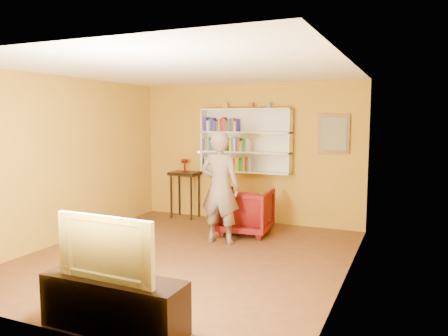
{
  "coord_description": "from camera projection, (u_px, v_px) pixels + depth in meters",
  "views": [
    {
      "loc": [
        3.0,
        -5.49,
        2.02
      ],
      "look_at": [
        0.25,
        0.75,
        1.25
      ],
      "focal_mm": 35.0,
      "sensor_mm": 36.0,
      "label": 1
    }
  ],
  "objects": [
    {
      "name": "room_shell",
      "position": [
        187.0,
        189.0,
        6.31
      ],
      "size": [
        5.3,
        5.8,
        2.88
      ],
      "color": "#4E2D19",
      "rests_on": "ground"
    },
    {
      "name": "bookshelf",
      "position": [
        247.0,
        141.0,
        8.43
      ],
      "size": [
        1.8,
        0.29,
        1.23
      ],
      "color": "silver",
      "rests_on": "room_shell"
    },
    {
      "name": "books_row_lower",
      "position": [
        228.0,
        164.0,
        8.53
      ],
      "size": [
        1.0,
        0.19,
        0.27
      ],
      "color": "black",
      "rests_on": "bookshelf"
    },
    {
      "name": "books_row_middle",
      "position": [
        228.0,
        145.0,
        8.49
      ],
      "size": [
        0.99,
        0.19,
        0.27
      ],
      "color": "#58297B",
      "rests_on": "bookshelf"
    },
    {
      "name": "books_row_upper",
      "position": [
        221.0,
        125.0,
        8.5
      ],
      "size": [
        0.74,
        0.18,
        0.27
      ],
      "color": "#58297B",
      "rests_on": "bookshelf"
    },
    {
      "name": "ornament_left",
      "position": [
        226.0,
        106.0,
        8.47
      ],
      "size": [
        0.09,
        0.09,
        0.12
      ],
      "primitive_type": "cube",
      "color": "#BC8635",
      "rests_on": "bookshelf"
    },
    {
      "name": "ornament_centre",
      "position": [
        252.0,
        105.0,
        8.26
      ],
      "size": [
        0.08,
        0.08,
        0.11
      ],
      "primitive_type": "cube",
      "color": "maroon",
      "rests_on": "bookshelf"
    },
    {
      "name": "ornament_right",
      "position": [
        269.0,
        106.0,
        8.12
      ],
      "size": [
        0.07,
        0.07,
        0.09
      ],
      "primitive_type": "cube",
      "color": "slate",
      "rests_on": "bookshelf"
    },
    {
      "name": "framed_painting",
      "position": [
        334.0,
        134.0,
        7.8
      ],
      "size": [
        0.55,
        0.05,
        0.7
      ],
      "color": "#573719",
      "rests_on": "room_shell"
    },
    {
      "name": "console_table",
      "position": [
        185.0,
        180.0,
        8.89
      ],
      "size": [
        0.58,
        0.44,
        0.94
      ],
      "color": "black",
      "rests_on": "ground"
    },
    {
      "name": "ruby_lustre",
      "position": [
        185.0,
        162.0,
        8.85
      ],
      "size": [
        0.17,
        0.17,
        0.27
      ],
      "color": "maroon",
      "rests_on": "console_table"
    },
    {
      "name": "armchair",
      "position": [
        246.0,
        211.0,
        7.66
      ],
      "size": [
        0.91,
        0.94,
        0.8
      ],
      "primitive_type": "imported",
      "rotation": [
        0.0,
        0.0,
        3.22
      ],
      "color": "#49050A",
      "rests_on": "ground"
    },
    {
      "name": "person",
      "position": [
        220.0,
        188.0,
        7.04
      ],
      "size": [
        0.67,
        0.45,
        1.83
      ],
      "primitive_type": "imported",
      "rotation": [
        0.0,
        0.0,
        3.16
      ],
      "color": "brown",
      "rests_on": "ground"
    },
    {
      "name": "game_remote",
      "position": [
        201.0,
        152.0,
        6.73
      ],
      "size": [
        0.04,
        0.15,
        0.04
      ],
      "primitive_type": "cube",
      "color": "silver",
      "rests_on": "person"
    },
    {
      "name": "tv_cabinet",
      "position": [
        114.0,
        304.0,
        4.18
      ],
      "size": [
        1.45,
        0.43,
        0.52
      ],
      "primitive_type": "cube",
      "color": "black",
      "rests_on": "ground"
    },
    {
      "name": "television",
      "position": [
        112.0,
        246.0,
        4.11
      ],
      "size": [
        1.08,
        0.18,
        0.62
      ],
      "primitive_type": "imported",
      "rotation": [
        0.0,
        0.0,
        -0.03
      ],
      "color": "black",
      "rests_on": "tv_cabinet"
    }
  ]
}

